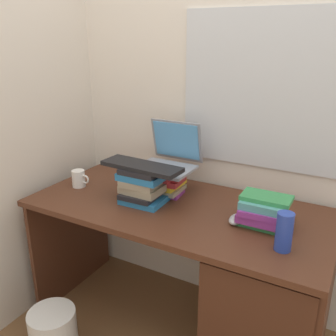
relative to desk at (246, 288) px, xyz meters
The scene contains 13 objects.
ground_plane 0.57m from the desk, behind, with size 6.00×6.00×0.00m, color brown.
wall_back 1.06m from the desk, 132.07° to the left, with size 6.00×0.06×2.60m.
wall_left 1.54m from the desk, behind, with size 0.05×6.00×2.60m, color beige.
desk is the anchor object (origin of this frame).
book_stack_tall 0.69m from the desk, 165.72° to the left, with size 0.23×0.20×0.13m.
book_stack_keyboard_riser 0.72m from the desk, behind, with size 0.23×0.19×0.19m.
book_stack_side 0.41m from the desk, 38.33° to the left, with size 0.25×0.18×0.14m.
laptop 0.78m from the desk, 159.51° to the left, with size 0.30×0.29×0.24m.
keyboard 0.78m from the desk, behind, with size 0.42×0.14×0.02m, color black.
computer_mouse 0.37m from the desk, behind, with size 0.06×0.10×0.04m, color #A5A8AD.
mug 1.08m from the desk, behind, with size 0.11×0.07×0.10m.
water_bottle 0.47m from the desk, 38.14° to the right, with size 0.07×0.07×0.16m, color #263FA5.
wastebasket 0.99m from the desk, 149.80° to the right, with size 0.24×0.24×0.28m, color silver.
Camera 1 is at (0.79, -1.53, 1.57)m, focal length 39.75 mm.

